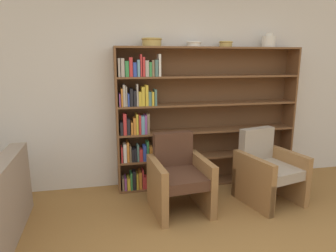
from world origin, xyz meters
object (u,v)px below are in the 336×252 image
Objects in this scene: bowl_olive at (152,42)px; armchair_cushioned at (267,170)px; bowl_terracotta at (194,44)px; bookshelf at (191,117)px; bowl_brass at (226,44)px; vase_tall at (269,41)px; armchair_leather at (179,177)px.

armchair_cushioned is (1.34, -0.68, -1.57)m from bowl_olive.
bookshelf is at bearing 135.52° from bowl_terracotta.
bowl_olive is (-0.53, -0.02, 1.00)m from bookshelf.
vase_tall is at bearing 0.00° from bowl_brass.
vase_tall reaches higher than bowl_terracotta.
vase_tall reaches higher than armchair_cushioned.
bookshelf is 1.14m from bowl_olive.
armchair_leather is (-0.36, -0.68, -1.55)m from bowl_terracotta.
bowl_olive is 0.30× the size of armchair_cushioned.
bowl_olive is 1.62m from vase_tall.
bowl_olive is at bearing 180.00° from bowl_brass.
vase_tall is at bearing 0.00° from bowl_olive.
bookshelf is 2.84× the size of armchair_cushioned.
bookshelf is at bearing 178.97° from vase_tall.
armchair_cushioned is (-0.28, -0.68, -1.59)m from vase_tall.
bowl_terracotta is 0.22× the size of armchair_cushioned.
armchair_leather is (-1.42, -0.68, -1.59)m from vase_tall.
bowl_brass is at bearing 0.00° from bowl_olive.
bowl_terracotta is at bearing 180.00° from vase_tall.
bowl_brass reaches higher than armchair_leather.
bowl_olive is at bearing -177.90° from bookshelf.
vase_tall is 2.24m from armchair_leather.
bowl_olive is 2.18m from armchair_cushioned.
armchair_leather is at bearing -117.80° from bowl_terracotta.
bowl_terracotta reaches higher than armchair_cushioned.
bookshelf is at bearing 2.10° from bowl_olive.
bowl_brass is at bearing 180.00° from vase_tall.
bowl_olive is at bearing 180.00° from bowl_terracotta.
bowl_olive reaches higher than bowl_brass.
bowl_terracotta is 1.05× the size of bowl_brass.
armchair_cushioned is at bearing -26.88° from bowl_olive.
bowl_brass is 1.88m from armchair_leather.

